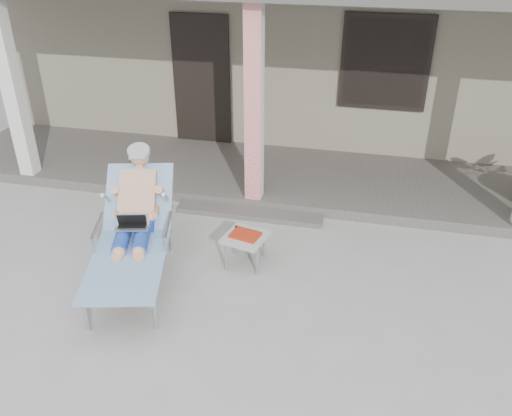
# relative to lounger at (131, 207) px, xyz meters

# --- Properties ---
(ground) EXTENTS (60.00, 60.00, 0.00)m
(ground) POSITION_rel_lounger_xyz_m (0.97, -0.35, -0.83)
(ground) COLOR #9E9E99
(ground) RESTS_ON ground
(house) EXTENTS (10.40, 5.40, 3.30)m
(house) POSITION_rel_lounger_xyz_m (0.97, 6.14, 0.84)
(house) COLOR gray
(house) RESTS_ON ground
(porch_deck) EXTENTS (10.00, 2.00, 0.15)m
(porch_deck) POSITION_rel_lounger_xyz_m (0.97, 2.65, -0.75)
(porch_deck) COLOR #605B56
(porch_deck) RESTS_ON ground
(porch_step) EXTENTS (2.00, 0.30, 0.07)m
(porch_step) POSITION_rel_lounger_xyz_m (0.97, 1.50, -0.79)
(porch_step) COLOR #605B56
(porch_step) RESTS_ON ground
(lounger) EXTENTS (1.24, 2.14, 1.35)m
(lounger) POSITION_rel_lounger_xyz_m (0.00, 0.00, 0.00)
(lounger) COLOR #B7B7BC
(lounger) RESTS_ON ground
(side_table) EXTENTS (0.55, 0.55, 0.41)m
(side_table) POSITION_rel_lounger_xyz_m (1.19, 0.39, -0.48)
(side_table) COLOR #ADADA8
(side_table) RESTS_ON ground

